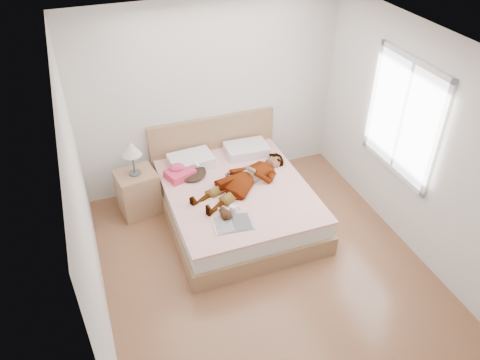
# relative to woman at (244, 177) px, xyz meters

# --- Properties ---
(ground) EXTENTS (4.00, 4.00, 0.00)m
(ground) POSITION_rel_woman_xyz_m (-0.11, -1.01, -0.61)
(ground) COLOR #502D19
(ground) RESTS_ON ground
(woman) EXTENTS (1.62, 1.19, 0.21)m
(woman) POSITION_rel_woman_xyz_m (0.00, 0.00, 0.00)
(woman) COLOR white
(woman) RESTS_ON bed
(hair) EXTENTS (0.43, 0.51, 0.07)m
(hair) POSITION_rel_woman_xyz_m (-0.57, 0.45, -0.07)
(hair) COLOR black
(hair) RESTS_ON bed
(phone) EXTENTS (0.08, 0.10, 0.05)m
(phone) POSITION_rel_woman_xyz_m (-0.50, 0.40, 0.07)
(phone) COLOR silver
(phone) RESTS_ON bed
(room_shell) EXTENTS (4.00, 4.00, 4.00)m
(room_shell) POSITION_rel_woman_xyz_m (1.67, -0.71, 0.89)
(room_shell) COLOR white
(room_shell) RESTS_ON ground
(bed) EXTENTS (1.80, 2.08, 1.00)m
(bed) POSITION_rel_woman_xyz_m (-0.11, 0.03, -0.34)
(bed) COLOR olive
(bed) RESTS_ON ground
(towel) EXTENTS (0.42, 0.37, 0.18)m
(towel) POSITION_rel_woman_xyz_m (-0.73, 0.43, -0.03)
(towel) COLOR #DE3C5D
(towel) RESTS_ON bed
(magazine) EXTENTS (0.49, 0.35, 0.03)m
(magazine) POSITION_rel_woman_xyz_m (-0.39, -0.69, -0.10)
(magazine) COLOR silver
(magazine) RESTS_ON bed
(coffee_mug) EXTENTS (0.13, 0.11, 0.10)m
(coffee_mug) POSITION_rel_woman_xyz_m (-0.31, -0.50, -0.05)
(coffee_mug) COLOR white
(coffee_mug) RESTS_ON bed
(plush_toy) EXTENTS (0.16, 0.22, 0.11)m
(plush_toy) POSITION_rel_woman_xyz_m (-0.43, -0.55, -0.05)
(plush_toy) COLOR black
(plush_toy) RESTS_ON bed
(nightstand) EXTENTS (0.56, 0.51, 1.06)m
(nightstand) POSITION_rel_woman_xyz_m (-1.27, 0.57, -0.26)
(nightstand) COLOR brown
(nightstand) RESTS_ON ground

